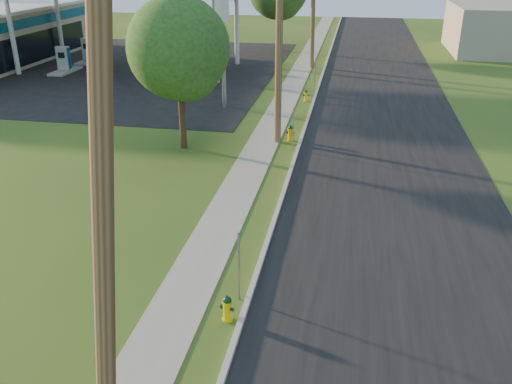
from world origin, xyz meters
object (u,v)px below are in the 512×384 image
(fuel_pump_ne, at_px, (181,67))
(hydrant_near, at_px, (227,308))
(price_pylon, at_px, (222,10))
(car_silver, at_px, (190,63))
(tree_verge, at_px, (180,53))
(hydrant_far, at_px, (306,95))
(fuel_pump_nw, at_px, (64,63))
(utility_pole_near, at_px, (103,226))
(utility_pole_far, at_px, (313,2))
(hydrant_mid, at_px, (290,133))
(fuel_pump_se, at_px, (196,57))
(utility_pole_mid, at_px, (279,35))
(fuel_pump_sw, at_px, (89,53))

(fuel_pump_ne, relative_size, hydrant_near, 4.41)
(price_pylon, xyz_separation_m, car_silver, (-4.86, 9.37, -4.76))
(tree_verge, bearing_deg, hydrant_far, 63.86)
(fuel_pump_nw, height_order, price_pylon, price_pylon)
(utility_pole_near, height_order, tree_verge, utility_pole_near)
(utility_pole_far, distance_m, price_pylon, 13.11)
(fuel_pump_ne, distance_m, tree_verge, 15.85)
(hydrant_mid, bearing_deg, fuel_pump_nw, 145.50)
(hydrant_mid, bearing_deg, fuel_pump_se, 119.58)
(utility_pole_mid, relative_size, price_pylon, 1.43)
(utility_pole_far, bearing_deg, fuel_pump_nw, -164.39)
(utility_pole_far, bearing_deg, utility_pole_mid, -90.00)
(tree_verge, relative_size, hydrant_mid, 8.59)
(utility_pole_near, height_order, fuel_pump_ne, utility_pole_near)
(utility_pole_near, relative_size, fuel_pump_nw, 2.96)
(utility_pole_near, xyz_separation_m, hydrant_mid, (0.58, 18.30, -4.42))
(tree_verge, bearing_deg, hydrant_near, -68.32)
(fuel_pump_ne, bearing_deg, utility_pole_mid, -55.60)
(hydrant_near, xyz_separation_m, hydrant_far, (-0.13, 21.55, -0.01))
(utility_pole_far, bearing_deg, tree_verge, -101.66)
(fuel_pump_nw, relative_size, car_silver, 0.81)
(utility_pole_far, bearing_deg, fuel_pump_sw, -176.80)
(hydrant_near, bearing_deg, utility_pole_far, 91.33)
(price_pylon, distance_m, hydrant_far, 7.19)
(utility_pole_far, distance_m, hydrant_near, 32.03)
(utility_pole_far, height_order, fuel_pump_se, utility_pole_far)
(utility_pole_mid, distance_m, hydrant_far, 9.11)
(fuel_pump_sw, height_order, price_pylon, price_pylon)
(utility_pole_mid, distance_m, tree_verge, 4.42)
(fuel_pump_sw, relative_size, fuel_pump_se, 1.00)
(utility_pole_near, distance_m, car_silver, 34.27)
(tree_verge, distance_m, hydrant_mid, 6.41)
(utility_pole_mid, height_order, fuel_pump_ne, utility_pole_mid)
(fuel_pump_ne, xyz_separation_m, car_silver, (0.14, 1.87, -0.05))
(utility_pole_mid, height_order, car_silver, utility_pole_mid)
(fuel_pump_se, height_order, price_pylon, price_pylon)
(utility_pole_far, bearing_deg, hydrant_mid, -88.11)
(fuel_pump_se, bearing_deg, price_pylon, -66.50)
(hydrant_mid, relative_size, car_silver, 0.20)
(hydrant_mid, bearing_deg, utility_pole_near, -91.83)
(utility_pole_near, distance_m, fuel_pump_se, 36.34)
(utility_pole_near, relative_size, fuel_pump_ne, 2.96)
(fuel_pump_ne, xyz_separation_m, tree_verge, (4.84, -14.65, 3.64))
(price_pylon, bearing_deg, utility_pole_far, 72.67)
(utility_pole_mid, distance_m, hydrant_near, 14.48)
(utility_pole_near, bearing_deg, car_silver, 104.93)
(fuel_pump_se, relative_size, hydrant_mid, 4.06)
(price_pylon, xyz_separation_m, tree_verge, (-0.16, -7.15, -1.07))
(utility_pole_far, xyz_separation_m, car_silver, (-8.76, -3.13, -4.13))
(hydrant_near, bearing_deg, car_silver, 108.39)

